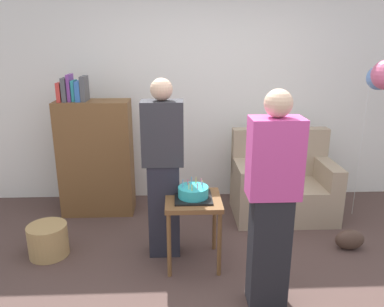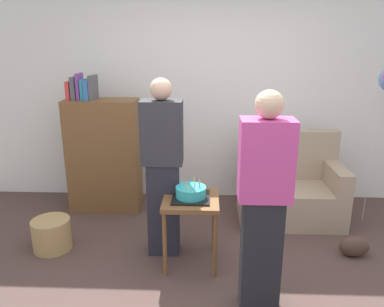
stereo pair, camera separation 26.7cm
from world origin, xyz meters
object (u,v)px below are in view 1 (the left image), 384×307
at_px(handbag, 350,240).
at_px(balloon_bunch, 384,76).
at_px(bookshelf, 96,156).
at_px(side_table, 193,209).
at_px(couch, 282,186).
at_px(birthday_cake, 193,193).
at_px(person_blowing_candles, 163,169).
at_px(person_holding_cake, 272,202).
at_px(wicker_basket, 48,240).

xyz_separation_m(handbag, balloon_bunch, (0.49, 0.69, 1.48)).
height_order(bookshelf, balloon_bunch, balloon_bunch).
distance_m(side_table, balloon_bunch, 2.40).
relative_size(couch, handbag, 3.93).
height_order(couch, bookshelf, bookshelf).
bearing_deg(birthday_cake, person_blowing_candles, 146.01).
bearing_deg(person_holding_cake, bookshelf, -44.98).
relative_size(person_holding_cake, handbag, 5.82).
xyz_separation_m(wicker_basket, balloon_bunch, (3.33, 0.67, 1.43)).
height_order(couch, person_blowing_candles, person_blowing_candles).
bearing_deg(bookshelf, handbag, -20.37).
bearing_deg(person_holding_cake, balloon_bunch, -134.28).
relative_size(birthday_cake, handbag, 1.14).
xyz_separation_m(wicker_basket, handbag, (2.85, -0.02, -0.05)).
bearing_deg(person_holding_cake, side_table, -45.62).
bearing_deg(wicker_basket, bookshelf, 72.84).
bearing_deg(bookshelf, person_blowing_candles, -49.46).
bearing_deg(couch, handbag, -60.35).
xyz_separation_m(person_holding_cake, handbag, (0.98, 0.73, -0.73)).
height_order(birthday_cake, person_blowing_candles, person_blowing_candles).
xyz_separation_m(person_holding_cake, balloon_bunch, (1.46, 1.41, 0.74)).
height_order(side_table, person_blowing_candles, person_blowing_candles).
bearing_deg(balloon_bunch, person_holding_cake, -135.97).
relative_size(person_blowing_candles, balloon_bunch, 0.93).
relative_size(birthday_cake, wicker_basket, 0.89).
bearing_deg(handbag, birthday_cake, -174.24).
height_order(birthday_cake, handbag, birthday_cake).
bearing_deg(bookshelf, birthday_cake, -46.33).
height_order(bookshelf, person_blowing_candles, person_blowing_candles).
distance_m(couch, handbag, 0.95).
bearing_deg(side_table, handbag, 5.76).
bearing_deg(wicker_basket, person_blowing_candles, 0.13).
height_order(birthday_cake, person_holding_cake, person_holding_cake).
distance_m(birthday_cake, handbag, 1.62).
xyz_separation_m(birthday_cake, handbag, (1.51, 0.15, -0.57)).
distance_m(couch, birthday_cake, 1.45).
bearing_deg(couch, birthday_cake, -138.07).
relative_size(birthday_cake, person_holding_cake, 0.20).
height_order(couch, wicker_basket, couch).
distance_m(person_blowing_candles, balloon_bunch, 2.46).
distance_m(bookshelf, person_blowing_candles, 1.23).
height_order(person_blowing_candles, wicker_basket, person_blowing_candles).
height_order(side_table, person_holding_cake, person_holding_cake).
xyz_separation_m(couch, balloon_bunch, (0.94, -0.11, 1.24)).
xyz_separation_m(couch, wicker_basket, (-2.39, -0.77, -0.19)).
relative_size(couch, balloon_bunch, 0.63).
bearing_deg(side_table, person_holding_cake, -47.30).
relative_size(couch, wicker_basket, 3.06).
xyz_separation_m(bookshelf, handbag, (2.56, -0.95, -0.58)).
height_order(side_table, wicker_basket, side_table).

